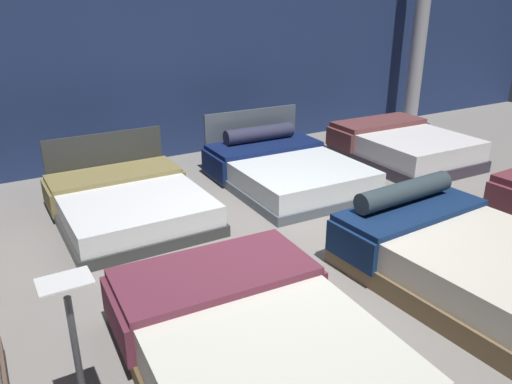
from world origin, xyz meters
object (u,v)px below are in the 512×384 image
bed_6 (284,168)px  bed_2 (459,255)px  bed_7 (403,147)px  bed_1 (250,342)px  price_sign (80,376)px  bed_5 (128,202)px  support_pillar (419,35)px

bed_6 → bed_2: bearing=-88.6°
bed_6 → bed_7: (2.13, -0.12, 0.02)m
bed_2 → bed_6: size_ratio=0.93×
bed_1 → bed_6: bearing=55.7°
bed_2 → price_sign: price_sign is taller
bed_1 → bed_6: (2.23, 2.95, -0.01)m
bed_1 → bed_2: 2.21m
bed_6 → bed_5: bearing=-177.7°
bed_1 → bed_5: size_ratio=1.12×
support_pillar → bed_1: bearing=-144.5°
bed_1 → support_pillar: bearing=38.2°
bed_7 → bed_1: bearing=-145.4°
bed_6 → support_pillar: size_ratio=0.63×
bed_5 → price_sign: bearing=-111.3°
bed_1 → price_sign: (-1.10, 0.04, 0.18)m
bed_2 → bed_5: size_ratio=1.04×
bed_6 → support_pillar: 4.44m
price_sign → bed_7: bearing=27.1°
support_pillar → bed_5: bearing=-166.6°
bed_5 → bed_7: bed_5 is taller
bed_2 → support_pillar: 6.02m
bed_5 → bed_6: size_ratio=0.89×
bed_7 → price_sign: 6.14m
bed_6 → bed_7: size_ratio=1.10×
bed_6 → price_sign: price_sign is taller
bed_1 → bed_5: bed_5 is taller
bed_2 → bed_6: bearing=87.0°
price_sign → bed_2: bearing=0.3°
bed_6 → bed_1: bearing=-125.4°
bed_7 → bed_6: bearing=178.4°
bed_5 → bed_7: 4.33m
price_sign → support_pillar: support_pillar is taller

